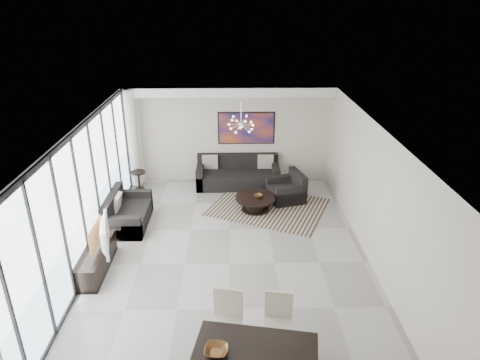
{
  "coord_description": "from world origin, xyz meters",
  "views": [
    {
      "loc": [
        0.06,
        -7.64,
        5.3
      ],
      "look_at": [
        0.25,
        1.59,
        1.25
      ],
      "focal_mm": 32.0,
      "sensor_mm": 36.0,
      "label": 1
    }
  ],
  "objects_px": {
    "television": "(101,235)",
    "dining_table": "(256,353)",
    "tv_console": "(96,260)",
    "coffee_table": "(255,203)",
    "sofa_main": "(238,176)"
  },
  "relations": [
    {
      "from": "television",
      "to": "coffee_table",
      "type": "bearing_deg",
      "value": -66.13
    },
    {
      "from": "tv_console",
      "to": "dining_table",
      "type": "xyz_separation_m",
      "value": [
        3.14,
        -2.94,
        0.38
      ]
    },
    {
      "from": "coffee_table",
      "to": "tv_console",
      "type": "bearing_deg",
      "value": -142.68
    },
    {
      "from": "tv_console",
      "to": "sofa_main",
      "type": "bearing_deg",
      "value": 54.68
    },
    {
      "from": "sofa_main",
      "to": "television",
      "type": "distance_m",
      "value": 5.1
    },
    {
      "from": "sofa_main",
      "to": "television",
      "type": "height_order",
      "value": "television"
    },
    {
      "from": "coffee_table",
      "to": "tv_console",
      "type": "distance_m",
      "value": 4.33
    },
    {
      "from": "sofa_main",
      "to": "dining_table",
      "type": "xyz_separation_m",
      "value": [
        0.13,
        -7.18,
        0.34
      ]
    },
    {
      "from": "tv_console",
      "to": "television",
      "type": "xyz_separation_m",
      "value": [
        0.16,
        0.03,
        0.56
      ]
    },
    {
      "from": "tv_console",
      "to": "dining_table",
      "type": "relative_size",
      "value": 0.87
    },
    {
      "from": "dining_table",
      "to": "tv_console",
      "type": "bearing_deg",
      "value": 136.91
    },
    {
      "from": "television",
      "to": "dining_table",
      "type": "height_order",
      "value": "television"
    },
    {
      "from": "sofa_main",
      "to": "dining_table",
      "type": "bearing_deg",
      "value": -88.93
    },
    {
      "from": "coffee_table",
      "to": "tv_console",
      "type": "xyz_separation_m",
      "value": [
        -3.44,
        -2.62,
        0.04
      ]
    },
    {
      "from": "television",
      "to": "dining_table",
      "type": "relative_size",
      "value": 0.58
    }
  ]
}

